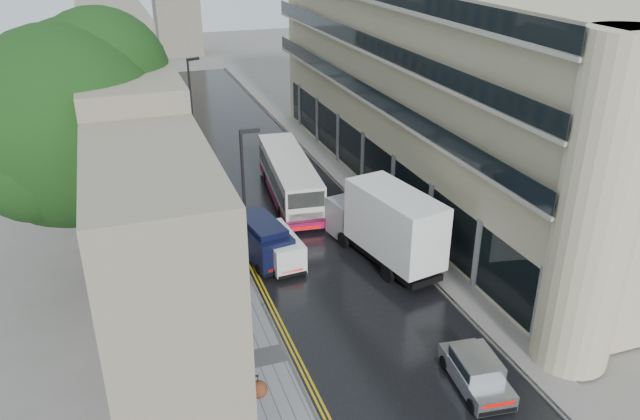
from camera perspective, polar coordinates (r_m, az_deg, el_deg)
road at (r=43.29m, az=-3.59°, el=1.12°), size 9.00×85.00×0.02m
left_sidewalk at (r=42.24m, az=-11.24°, el=0.11°), size 2.70×85.00×0.12m
right_sidewalk at (r=44.89m, az=3.05°, el=2.10°), size 1.80×85.00×0.12m
old_shop_row at (r=42.31m, az=-17.30°, el=8.10°), size 4.50×56.00×12.00m
modern_block at (r=43.46m, az=10.13°, el=10.64°), size 8.00×40.00×14.00m
tree_near at (r=32.52m, az=-21.79°, el=4.26°), size 10.56×10.56×13.89m
tree_far at (r=45.16m, az=-21.07°, el=8.89°), size 9.24×9.24×12.46m
cream_bus at (r=39.49m, az=-3.64°, el=1.09°), size 3.61×11.21×3.00m
white_lorry at (r=32.49m, az=6.35°, el=-3.14°), size 4.07×8.81×4.45m
silver_hatchback at (r=25.83m, az=13.85°, el=-16.24°), size 2.12×4.04×1.45m
white_van at (r=33.38m, az=-4.19°, el=-4.81°), size 2.01×4.13×1.82m
navy_van at (r=33.53m, az=-5.62°, el=-4.08°), size 2.67×5.09×2.47m
pedestrian at (r=39.29m, az=-10.31°, el=-0.44°), size 0.65×0.53×1.53m
lamp_post_near at (r=30.63m, az=-6.87°, el=-0.45°), size 0.97×0.24×8.58m
lamp_post_far at (r=46.47m, az=-11.57°, el=8.15°), size 0.98×0.56×8.61m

